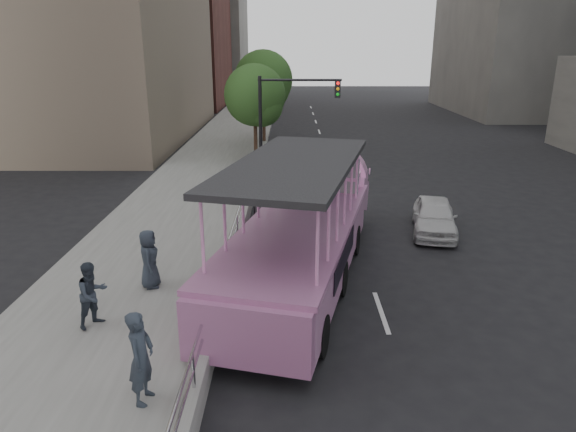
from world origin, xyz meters
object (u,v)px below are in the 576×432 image
pedestrian_far (149,259)px  duck_boat (307,228)px  pedestrian_near (141,358)px  parking_sign (254,195)px  traffic_signal (284,110)px  street_tree_near (256,98)px  street_tree_far (265,82)px  car (434,216)px  pedestrian_mid (92,294)px

pedestrian_far → duck_boat: bearing=-78.0°
pedestrian_near → parking_sign: parking_sign is taller
parking_sign → traffic_signal: bearing=84.2°
street_tree_near → street_tree_far: (0.20, 6.00, 0.49)m
car → pedestrian_mid: 12.26m
car → traffic_signal: (-5.64, 8.46, 2.86)m
pedestrian_mid → street_tree_far: (2.86, 25.10, 3.21)m
pedestrian_mid → street_tree_far: bearing=27.4°
parking_sign → street_tree_near: bearing=93.0°
duck_boat → street_tree_far: 21.69m
pedestrian_mid → car: bearing=-20.0°
duck_boat → pedestrian_far: bearing=-158.8°
car → street_tree_far: (-7.04, 17.88, 3.67)m
pedestrian_mid → traffic_signal: (4.26, 15.67, 2.40)m
street_tree_near → street_tree_far: street_tree_far is taller
parking_sign → car: bearing=6.2°
car → pedestrian_far: pedestrian_far is taller
duck_boat → pedestrian_far: duck_boat is taller
duck_boat → car: duck_boat is taller
pedestrian_mid → street_tree_near: (2.66, 19.10, 2.72)m
pedestrian_mid → street_tree_near: street_tree_near is taller
pedestrian_near → street_tree_far: (0.97, 27.83, 3.09)m
parking_sign → pedestrian_far: bearing=-119.8°
car → street_tree_far: bearing=123.4°
duck_boat → parking_sign: bearing=122.4°
pedestrian_far → traffic_signal: size_ratio=0.31×
pedestrian_mid → parking_sign: bearing=6.9°
pedestrian_mid → parking_sign: (3.32, 6.50, 0.55)m
pedestrian_near → pedestrian_mid: pedestrian_near is taller
car → parking_sign: bearing=-161.9°
pedestrian_far → traffic_signal: 14.26m
car → pedestrian_near: 12.78m
car → pedestrian_far: size_ratio=2.30×
pedestrian_mid → traffic_signal: bearing=18.7°
parking_sign → pedestrian_near: bearing=-98.8°
pedestrian_far → traffic_signal: traffic_signal is taller
traffic_signal → street_tree_far: (-1.40, 9.43, 0.81)m
pedestrian_near → parking_sign: (1.43, 9.22, 0.43)m
pedestrian_far → street_tree_near: street_tree_near is taller
car → pedestrian_near: size_ratio=2.06×
pedestrian_mid → street_tree_far: size_ratio=0.25×
car → pedestrian_mid: size_ratio=2.36×
duck_boat → street_tree_near: bearing=99.0°
pedestrian_near → traffic_signal: (2.36, 18.40, 2.29)m
traffic_signal → parking_sign: bearing=-95.8°
duck_boat → parking_sign: duck_boat is taller
car → street_tree_near: bearing=133.2°
traffic_signal → street_tree_far: size_ratio=0.81×
duck_boat → pedestrian_mid: duck_boat is taller
pedestrian_mid → street_tree_far: 25.47m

